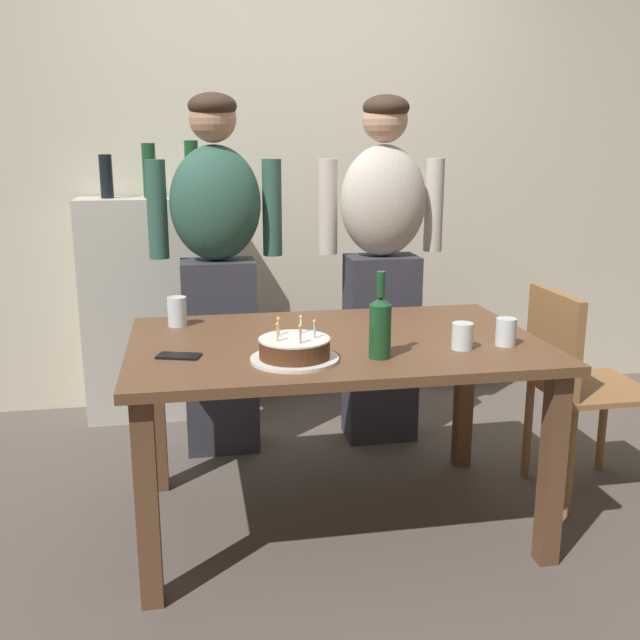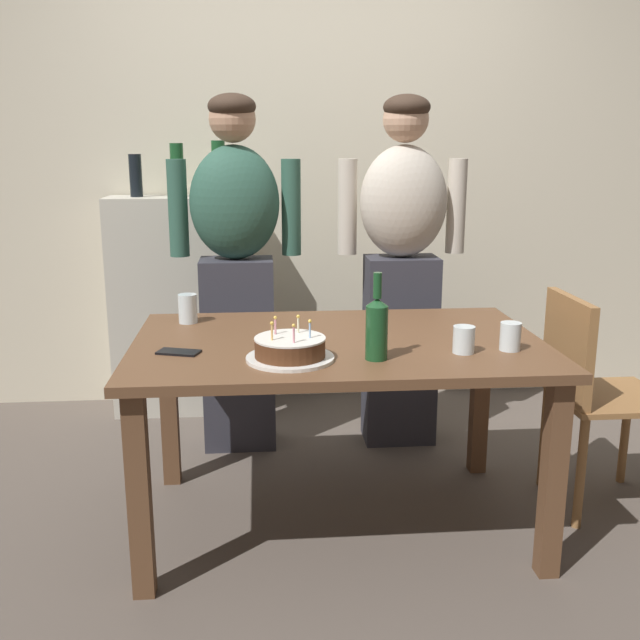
{
  "view_description": "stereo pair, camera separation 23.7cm",
  "coord_description": "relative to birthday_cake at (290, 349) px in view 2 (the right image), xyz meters",
  "views": [
    {
      "loc": [
        -0.52,
        -2.53,
        1.44
      ],
      "look_at": [
        -0.07,
        -0.1,
        0.84
      ],
      "focal_mm": 40.75,
      "sensor_mm": 36.0,
      "label": 1
    },
    {
      "loc": [
        -0.29,
        -2.56,
        1.44
      ],
      "look_at": [
        -0.07,
        -0.1,
        0.84
      ],
      "focal_mm": 40.75,
      "sensor_mm": 36.0,
      "label": 2
    }
  ],
  "objects": [
    {
      "name": "water_glass_side",
      "position": [
        0.6,
        0.03,
        0.01
      ],
      "size": [
        0.08,
        0.08,
        0.09
      ],
      "primitive_type": "cylinder",
      "color": "silver",
      "rests_on": "dining_table"
    },
    {
      "name": "cell_phone",
      "position": [
        -0.38,
        0.11,
        -0.03
      ],
      "size": [
        0.16,
        0.11,
        0.01
      ],
      "primitive_type": "cube",
      "rotation": [
        0.0,
        0.0,
        -0.31
      ],
      "color": "black",
      "rests_on": "dining_table"
    },
    {
      "name": "dining_chair",
      "position": [
        1.2,
        0.3,
        -0.26
      ],
      "size": [
        0.42,
        0.42,
        0.87
      ],
      "rotation": [
        0.0,
        0.0,
        1.57
      ],
      "color": "olive",
      "rests_on": "ground_plane"
    },
    {
      "name": "ground_plane",
      "position": [
        0.19,
        0.24,
        -0.78
      ],
      "size": [
        10.0,
        10.0,
        0.0
      ],
      "primitive_type": "plane",
      "color": "#564C44"
    },
    {
      "name": "person_woman_cardigan",
      "position": [
        0.58,
        1.05,
        0.1
      ],
      "size": [
        0.61,
        0.27,
        1.66
      ],
      "rotation": [
        0.0,
        0.0,
        3.14
      ],
      "color": "#33333D",
      "rests_on": "ground_plane"
    },
    {
      "name": "birthday_cake",
      "position": [
        0.0,
        0.0,
        0.0
      ],
      "size": [
        0.3,
        0.3,
        0.14
      ],
      "color": "white",
      "rests_on": "dining_table"
    },
    {
      "name": "dining_table",
      "position": [
        0.19,
        0.24,
        -0.13
      ],
      "size": [
        1.5,
        0.96,
        0.74
      ],
      "color": "brown",
      "rests_on": "ground_plane"
    },
    {
      "name": "water_glass_far",
      "position": [
        0.77,
        0.05,
        0.01
      ],
      "size": [
        0.07,
        0.07,
        0.1
      ],
      "primitive_type": "cylinder",
      "color": "silver",
      "rests_on": "dining_table"
    },
    {
      "name": "shelf_cabinet",
      "position": [
        -0.51,
        1.57,
        -0.18
      ],
      "size": [
        0.76,
        0.3,
        1.46
      ],
      "color": "beige",
      "rests_on": "ground_plane"
    },
    {
      "name": "water_glass_near",
      "position": [
        -0.39,
        0.55,
        0.02
      ],
      "size": [
        0.08,
        0.08,
        0.12
      ],
      "primitive_type": "cylinder",
      "color": "silver",
      "rests_on": "dining_table"
    },
    {
      "name": "back_wall",
      "position": [
        0.19,
        1.79,
        0.52
      ],
      "size": [
        5.2,
        0.1,
        2.6
      ],
      "primitive_type": "cube",
      "color": "beige",
      "rests_on": "ground_plane"
    },
    {
      "name": "wine_bottle",
      "position": [
        0.29,
        -0.02,
        0.08
      ],
      "size": [
        0.07,
        0.07,
        0.29
      ],
      "color": "#194723",
      "rests_on": "dining_table"
    },
    {
      "name": "person_man_bearded",
      "position": [
        -0.2,
        1.05,
        0.1
      ],
      "size": [
        0.61,
        0.27,
        1.66
      ],
      "rotation": [
        0.0,
        0.0,
        3.14
      ],
      "color": "#33333D",
      "rests_on": "ground_plane"
    }
  ]
}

